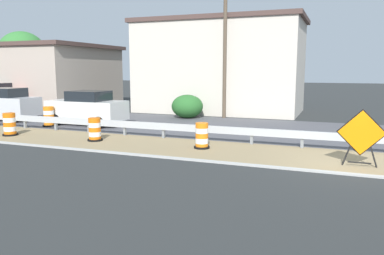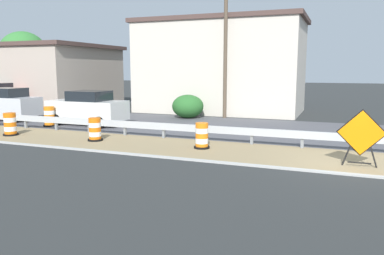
{
  "view_description": "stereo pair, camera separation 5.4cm",
  "coord_description": "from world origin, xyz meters",
  "px_view_note": "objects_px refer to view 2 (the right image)",
  "views": [
    {
      "loc": [
        -13.32,
        0.47,
        3.16
      ],
      "look_at": [
        0.8,
        5.92,
        0.82
      ],
      "focal_mm": 35.47,
      "sensor_mm": 36.0,
      "label": 1
    },
    {
      "loc": [
        -13.3,
        0.42,
        3.16
      ],
      "look_at": [
        0.8,
        5.92,
        0.82
      ],
      "focal_mm": 35.47,
      "sensor_mm": 36.0,
      "label": 2
    }
  ],
  "objects_px": {
    "traffic_barrel_close": "(95,130)",
    "car_lead_far_lane": "(6,104)",
    "warning_sign_diamond": "(361,135)",
    "traffic_barrel_nearest": "(202,137)",
    "traffic_barrel_far": "(49,117)",
    "traffic_barrel_mid": "(10,125)",
    "car_trailing_far_lane": "(88,108)",
    "utility_pole_near": "(225,52)"
  },
  "relations": [
    {
      "from": "traffic_barrel_close",
      "to": "car_lead_far_lane",
      "type": "height_order",
      "value": "car_lead_far_lane"
    },
    {
      "from": "traffic_barrel_mid",
      "to": "traffic_barrel_far",
      "type": "xyz_separation_m",
      "value": [
        3.06,
        0.36,
        0.01
      ]
    },
    {
      "from": "car_trailing_far_lane",
      "to": "utility_pole_near",
      "type": "distance_m",
      "value": 9.25
    },
    {
      "from": "warning_sign_diamond",
      "to": "traffic_barrel_nearest",
      "type": "relative_size",
      "value": 1.84
    },
    {
      "from": "traffic_barrel_nearest",
      "to": "traffic_barrel_mid",
      "type": "distance_m",
      "value": 9.61
    },
    {
      "from": "traffic_barrel_close",
      "to": "utility_pole_near",
      "type": "relative_size",
      "value": 0.13
    },
    {
      "from": "warning_sign_diamond",
      "to": "traffic_barrel_nearest",
      "type": "bearing_deg",
      "value": -100.41
    },
    {
      "from": "traffic_barrel_close",
      "to": "utility_pole_near",
      "type": "distance_m",
      "value": 10.96
    },
    {
      "from": "warning_sign_diamond",
      "to": "car_trailing_far_lane",
      "type": "relative_size",
      "value": 0.42
    },
    {
      "from": "warning_sign_diamond",
      "to": "utility_pole_near",
      "type": "relative_size",
      "value": 0.23
    },
    {
      "from": "traffic_barrel_nearest",
      "to": "car_lead_far_lane",
      "type": "height_order",
      "value": "car_lead_far_lane"
    },
    {
      "from": "traffic_barrel_far",
      "to": "car_lead_far_lane",
      "type": "bearing_deg",
      "value": 75.64
    },
    {
      "from": "utility_pole_near",
      "to": "car_trailing_far_lane",
      "type": "bearing_deg",
      "value": 132.33
    },
    {
      "from": "warning_sign_diamond",
      "to": "car_trailing_far_lane",
      "type": "distance_m",
      "value": 14.82
    },
    {
      "from": "traffic_barrel_nearest",
      "to": "car_trailing_far_lane",
      "type": "bearing_deg",
      "value": 65.42
    },
    {
      "from": "warning_sign_diamond",
      "to": "car_trailing_far_lane",
      "type": "height_order",
      "value": "car_trailing_far_lane"
    },
    {
      "from": "warning_sign_diamond",
      "to": "car_lead_far_lane",
      "type": "xyz_separation_m",
      "value": [
        4.52,
        20.09,
        -0.04
      ]
    },
    {
      "from": "car_lead_far_lane",
      "to": "utility_pole_near",
      "type": "distance_m",
      "value": 14.14
    },
    {
      "from": "traffic_barrel_close",
      "to": "traffic_barrel_mid",
      "type": "bearing_deg",
      "value": 93.91
    },
    {
      "from": "car_lead_far_lane",
      "to": "traffic_barrel_nearest",
      "type": "bearing_deg",
      "value": 166.0
    },
    {
      "from": "warning_sign_diamond",
      "to": "utility_pole_near",
      "type": "distance_m",
      "value": 13.38
    },
    {
      "from": "traffic_barrel_close",
      "to": "traffic_barrel_mid",
      "type": "relative_size",
      "value": 0.94
    },
    {
      "from": "traffic_barrel_close",
      "to": "traffic_barrel_far",
      "type": "bearing_deg",
      "value": 61.17
    },
    {
      "from": "traffic_barrel_far",
      "to": "traffic_barrel_mid",
      "type": "bearing_deg",
      "value": -173.23
    },
    {
      "from": "warning_sign_diamond",
      "to": "car_trailing_far_lane",
      "type": "bearing_deg",
      "value": -110.25
    },
    {
      "from": "traffic_barrel_far",
      "to": "car_lead_far_lane",
      "type": "height_order",
      "value": "car_lead_far_lane"
    },
    {
      "from": "traffic_barrel_nearest",
      "to": "utility_pole_near",
      "type": "relative_size",
      "value": 0.13
    },
    {
      "from": "warning_sign_diamond",
      "to": "car_trailing_far_lane",
      "type": "xyz_separation_m",
      "value": [
        4.65,
        14.07,
        -0.06
      ]
    },
    {
      "from": "car_trailing_far_lane",
      "to": "traffic_barrel_mid",
      "type": "bearing_deg",
      "value": 74.13
    },
    {
      "from": "traffic_barrel_nearest",
      "to": "traffic_barrel_close",
      "type": "bearing_deg",
      "value": 92.23
    },
    {
      "from": "warning_sign_diamond",
      "to": "traffic_barrel_close",
      "type": "relative_size",
      "value": 1.86
    },
    {
      "from": "traffic_barrel_close",
      "to": "traffic_barrel_far",
      "type": "distance_m",
      "value": 5.69
    },
    {
      "from": "car_trailing_far_lane",
      "to": "utility_pole_near",
      "type": "xyz_separation_m",
      "value": [
        5.83,
        -6.4,
        3.26
      ]
    },
    {
      "from": "traffic_barrel_far",
      "to": "car_trailing_far_lane",
      "type": "xyz_separation_m",
      "value": [
        1.24,
        -1.67,
        0.48
      ]
    },
    {
      "from": "traffic_barrel_nearest",
      "to": "traffic_barrel_far",
      "type": "xyz_separation_m",
      "value": [
        2.55,
        9.96,
        0.03
      ]
    },
    {
      "from": "traffic_barrel_far",
      "to": "car_trailing_far_lane",
      "type": "height_order",
      "value": "car_trailing_far_lane"
    },
    {
      "from": "traffic_barrel_close",
      "to": "car_lead_far_lane",
      "type": "distance_m",
      "value": 10.11
    },
    {
      "from": "car_lead_far_lane",
      "to": "traffic_barrel_mid",
      "type": "bearing_deg",
      "value": 138.8
    },
    {
      "from": "traffic_barrel_mid",
      "to": "car_lead_far_lane",
      "type": "bearing_deg",
      "value": 48.44
    },
    {
      "from": "traffic_barrel_close",
      "to": "warning_sign_diamond",
      "type": "bearing_deg",
      "value": -93.54
    },
    {
      "from": "traffic_barrel_close",
      "to": "traffic_barrel_mid",
      "type": "distance_m",
      "value": 4.63
    },
    {
      "from": "traffic_barrel_close",
      "to": "traffic_barrel_far",
      "type": "relative_size",
      "value": 0.93
    }
  ]
}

